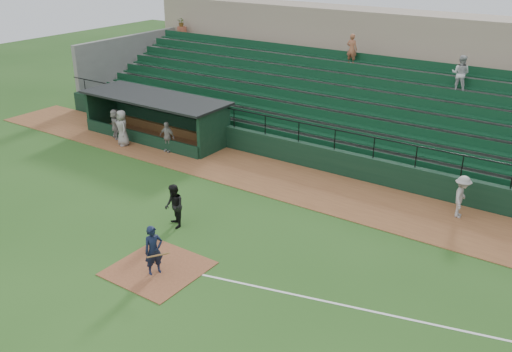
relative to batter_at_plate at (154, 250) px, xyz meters
The scene contains 12 objects.
ground 1.54m from the batter_at_plate, 94.85° to the left, with size 90.00×90.00×0.00m, color #254E19.
warning_track 9.29m from the batter_at_plate, 90.66° to the left, with size 40.00×4.00×0.03m, color brown.
home_plate_dirt 0.92m from the batter_at_plate, 113.15° to the left, with size 3.00×3.00×0.03m, color brown.
foul_line 8.31m from the batter_at_plate, 17.23° to the left, with size 18.00×0.09×0.01m, color white.
stadium_structure 17.76m from the batter_at_plate, 90.35° to the left, with size 38.00×13.08×6.40m.
dugout 14.63m from the batter_at_plate, 132.36° to the left, with size 8.90×3.20×2.42m.
batter_at_plate is the anchor object (origin of this frame).
umpire 3.38m from the batter_at_plate, 120.57° to the left, with size 0.87×0.68×1.79m, color black.
runner 12.52m from the batter_at_plate, 54.02° to the left, with size 1.16×0.67×1.79m, color #A5A09A.
dugout_player_a 11.83m from the batter_at_plate, 130.71° to the left, with size 0.97×0.40×1.65m, color gray.
dugout_player_b 13.34m from the batter_at_plate, 141.33° to the left, with size 0.97×0.63×1.98m, color gray.
dugout_player_c 14.56m from the batter_at_plate, 142.48° to the left, with size 1.60×0.51×1.73m, color #A59E9A.
Camera 1 is at (12.21, -12.75, 10.65)m, focal length 39.30 mm.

